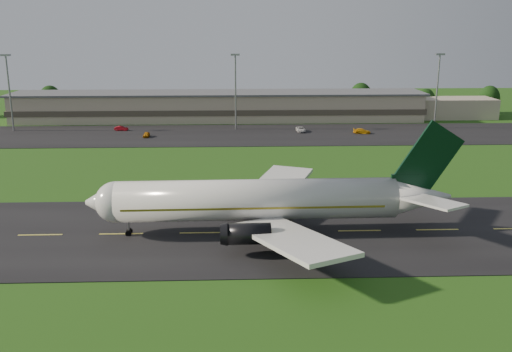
{
  "coord_description": "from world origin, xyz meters",
  "views": [
    {
      "loc": [
        4.78,
        -74.16,
        28.0
      ],
      "look_at": [
        7.84,
        8.0,
        6.0
      ],
      "focal_mm": 40.0,
      "sensor_mm": 36.0,
      "label": 1
    }
  ],
  "objects_px": {
    "terminal": "(240,107)",
    "light_mast_centre": "(235,83)",
    "light_mast_west": "(9,83)",
    "service_vehicle_a": "(146,135)",
    "service_vehicle_d": "(362,131)",
    "airliner": "(263,201)",
    "service_vehicle_b": "(121,128)",
    "service_vehicle_c": "(301,129)",
    "light_mast_east": "(438,82)"
  },
  "relations": [
    {
      "from": "airliner",
      "to": "service_vehicle_b",
      "type": "height_order",
      "value": "airliner"
    },
    {
      "from": "service_vehicle_d",
      "to": "airliner",
      "type": "bearing_deg",
      "value": 165.91
    },
    {
      "from": "light_mast_west",
      "to": "service_vehicle_d",
      "type": "relative_size",
      "value": 4.5
    },
    {
      "from": "airliner",
      "to": "light_mast_east",
      "type": "relative_size",
      "value": 2.52
    },
    {
      "from": "service_vehicle_b",
      "to": "service_vehicle_a",
      "type": "bearing_deg",
      "value": -133.86
    },
    {
      "from": "airliner",
      "to": "light_mast_centre",
      "type": "xyz_separation_m",
      "value": [
        -3.48,
        79.98,
        8.08
      ]
    },
    {
      "from": "terminal",
      "to": "light_mast_east",
      "type": "bearing_deg",
      "value": -16.8
    },
    {
      "from": "airliner",
      "to": "terminal",
      "type": "relative_size",
      "value": 0.35
    },
    {
      "from": "terminal",
      "to": "service_vehicle_b",
      "type": "height_order",
      "value": "terminal"
    },
    {
      "from": "terminal",
      "to": "service_vehicle_d",
      "type": "distance_m",
      "value": 39.9
    },
    {
      "from": "light_mast_west",
      "to": "service_vehicle_a",
      "type": "height_order",
      "value": "light_mast_west"
    },
    {
      "from": "terminal",
      "to": "service_vehicle_c",
      "type": "relative_size",
      "value": 31.06
    },
    {
      "from": "service_vehicle_a",
      "to": "service_vehicle_c",
      "type": "bearing_deg",
      "value": 8.0
    },
    {
      "from": "light_mast_east",
      "to": "service_vehicle_c",
      "type": "relative_size",
      "value": 4.36
    },
    {
      "from": "service_vehicle_a",
      "to": "service_vehicle_b",
      "type": "xyz_separation_m",
      "value": [
        -8.12,
        9.36,
        -0.02
      ]
    },
    {
      "from": "light_mast_centre",
      "to": "service_vehicle_b",
      "type": "xyz_separation_m",
      "value": [
        -30.93,
        -1.08,
        -12.04
      ]
    },
    {
      "from": "airliner",
      "to": "light_mast_west",
      "type": "bearing_deg",
      "value": 127.41
    },
    {
      "from": "service_vehicle_d",
      "to": "service_vehicle_a",
      "type": "bearing_deg",
      "value": 100.86
    },
    {
      "from": "terminal",
      "to": "service_vehicle_a",
      "type": "relative_size",
      "value": 39.99
    },
    {
      "from": "service_vehicle_d",
      "to": "service_vehicle_c",
      "type": "bearing_deg",
      "value": 86.82
    },
    {
      "from": "terminal",
      "to": "light_mast_centre",
      "type": "relative_size",
      "value": 7.13
    },
    {
      "from": "service_vehicle_a",
      "to": "service_vehicle_d",
      "type": "xyz_separation_m",
      "value": [
        55.89,
        2.58,
        0.04
      ]
    },
    {
      "from": "light_mast_west",
      "to": "terminal",
      "type": "bearing_deg",
      "value": 14.76
    },
    {
      "from": "airliner",
      "to": "service_vehicle_b",
      "type": "xyz_separation_m",
      "value": [
        -34.41,
        78.91,
        -3.96
      ]
    },
    {
      "from": "terminal",
      "to": "service_vehicle_c",
      "type": "xyz_separation_m",
      "value": [
        15.9,
        -20.86,
        -3.24
      ]
    },
    {
      "from": "service_vehicle_c",
      "to": "light_mast_east",
      "type": "bearing_deg",
      "value": 3.51
    },
    {
      "from": "light_mast_east",
      "to": "service_vehicle_d",
      "type": "bearing_deg",
      "value": -160.29
    },
    {
      "from": "airliner",
      "to": "service_vehicle_c",
      "type": "distance_m",
      "value": 76.67
    },
    {
      "from": "airliner",
      "to": "service_vehicle_c",
      "type": "xyz_separation_m",
      "value": [
        13.82,
        75.31,
        -3.91
      ]
    },
    {
      "from": "terminal",
      "to": "light_mast_centre",
      "type": "distance_m",
      "value": 18.45
    },
    {
      "from": "light_mast_east",
      "to": "service_vehicle_a",
      "type": "relative_size",
      "value": 5.61
    },
    {
      "from": "light_mast_east",
      "to": "service_vehicle_b",
      "type": "height_order",
      "value": "light_mast_east"
    },
    {
      "from": "terminal",
      "to": "light_mast_centre",
      "type": "xyz_separation_m",
      "value": [
        -1.4,
        -16.18,
        8.75
      ]
    },
    {
      "from": "light_mast_west",
      "to": "service_vehicle_d",
      "type": "distance_m",
      "value": 94.18
    },
    {
      "from": "service_vehicle_c",
      "to": "service_vehicle_d",
      "type": "height_order",
      "value": "service_vehicle_d"
    },
    {
      "from": "service_vehicle_b",
      "to": "service_vehicle_d",
      "type": "bearing_deg",
      "value": -90.83
    },
    {
      "from": "light_mast_east",
      "to": "service_vehicle_b",
      "type": "relative_size",
      "value": 5.6
    },
    {
      "from": "light_mast_centre",
      "to": "light_mast_east",
      "type": "relative_size",
      "value": 1.0
    },
    {
      "from": "airliner",
      "to": "service_vehicle_d",
      "type": "height_order",
      "value": "airliner"
    },
    {
      "from": "service_vehicle_b",
      "to": "service_vehicle_c",
      "type": "distance_m",
      "value": 48.37
    },
    {
      "from": "light_mast_west",
      "to": "service_vehicle_b",
      "type": "xyz_separation_m",
      "value": [
        29.07,
        -1.08,
        -12.04
      ]
    },
    {
      "from": "terminal",
      "to": "service_vehicle_c",
      "type": "bearing_deg",
      "value": -52.68
    },
    {
      "from": "service_vehicle_d",
      "to": "light_mast_east",
      "type": "bearing_deg",
      "value": -62.07
    },
    {
      "from": "light_mast_east",
      "to": "service_vehicle_b",
      "type": "distance_m",
      "value": 86.78
    },
    {
      "from": "light_mast_centre",
      "to": "light_mast_east",
      "type": "xyz_separation_m",
      "value": [
        55.0,
        0.0,
        0.0
      ]
    },
    {
      "from": "airliner",
      "to": "service_vehicle_a",
      "type": "xyz_separation_m",
      "value": [
        -26.29,
        69.55,
        -3.94
      ]
    },
    {
      "from": "airliner",
      "to": "light_mast_west",
      "type": "relative_size",
      "value": 2.52
    },
    {
      "from": "light_mast_west",
      "to": "light_mast_centre",
      "type": "height_order",
      "value": "same"
    },
    {
      "from": "airliner",
      "to": "service_vehicle_a",
      "type": "distance_m",
      "value": 74.45
    },
    {
      "from": "airliner",
      "to": "light_mast_centre",
      "type": "bearing_deg",
      "value": 91.46
    }
  ]
}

